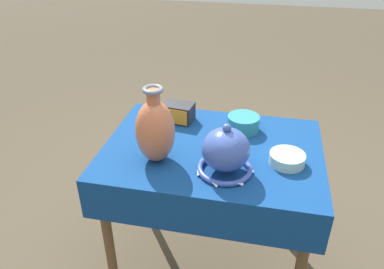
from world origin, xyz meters
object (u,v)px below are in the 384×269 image
vase_dome_bell (226,152)px  pot_squat_celadon (287,159)px  mosaic_tile_box (178,112)px  pot_squat_teal (243,123)px  vase_tall_bulbous (155,130)px

vase_dome_bell → pot_squat_celadon: vase_dome_bell is taller
mosaic_tile_box → pot_squat_teal: size_ratio=1.06×
vase_tall_bulbous → mosaic_tile_box: 0.36m
mosaic_tile_box → pot_squat_teal: bearing=3.1°
vase_tall_bulbous → pot_squat_teal: bearing=44.7°
vase_tall_bulbous → mosaic_tile_box: bearing=89.0°
vase_tall_bulbous → mosaic_tile_box: (0.01, 0.35, -0.09)m
mosaic_tile_box → pot_squat_celadon: (0.52, -0.27, -0.02)m
vase_tall_bulbous → pot_squat_celadon: vase_tall_bulbous is taller
pot_squat_celadon → mosaic_tile_box: bearing=152.8°
vase_tall_bulbous → pot_squat_celadon: 0.54m
vase_dome_bell → pot_squat_celadon: 0.27m
vase_tall_bulbous → pot_squat_teal: 0.47m
vase_tall_bulbous → vase_dome_bell: bearing=-4.6°
vase_tall_bulbous → vase_dome_bell: (0.29, -0.02, -0.05)m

